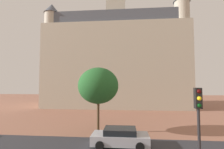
{
  "coord_description": "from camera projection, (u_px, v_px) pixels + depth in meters",
  "views": [
    {
      "loc": [
        1.29,
        -2.19,
        4.85
      ],
      "look_at": [
        0.05,
        11.8,
        5.65
      ],
      "focal_mm": 25.95,
      "sensor_mm": 36.0,
      "label": 1
    }
  ],
  "objects": [
    {
      "name": "car_silver",
      "position": [
        120.0,
        137.0,
        12.69
      ],
      "size": [
        4.43,
        2.1,
        1.37
      ],
      "color": "#B2B2BC",
      "rests_on": "ground_plane"
    },
    {
      "name": "tree_curb_far",
      "position": [
        98.0,
        86.0,
        16.17
      ],
      "size": [
        4.02,
        4.02,
        6.48
      ],
      "color": "#4C3823",
      "rests_on": "ground_plane"
    },
    {
      "name": "ground_plane",
      "position": [
        109.0,
        149.0,
        11.95
      ],
      "size": [
        120.0,
        120.0,
        0.0
      ],
      "primitive_type": "plane",
      "color": "#93604C"
    },
    {
      "name": "landmark_building",
      "position": [
        116.0,
        60.0,
        35.99
      ],
      "size": [
        29.42,
        11.67,
        33.35
      ],
      "color": "#B2A893",
      "rests_on": "ground_plane"
    },
    {
      "name": "traffic_light_pole",
      "position": [
        199.0,
        121.0,
        6.95
      ],
      "size": [
        0.28,
        0.34,
        4.67
      ],
      "color": "black",
      "rests_on": "ground_plane"
    }
  ]
}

